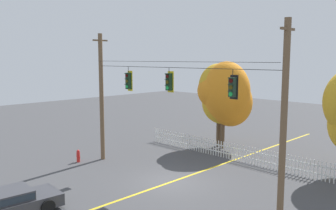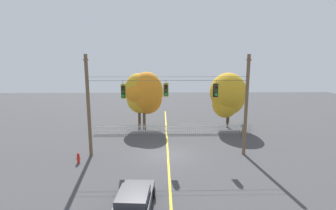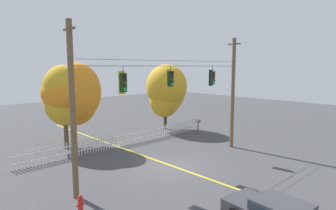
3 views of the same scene
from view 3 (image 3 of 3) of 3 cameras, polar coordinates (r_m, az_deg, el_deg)
name	(u,v)px [view 3 (image 3 of 3)]	position (r m, az deg, el deg)	size (l,w,h in m)	color
ground	(172,166)	(18.92, 0.84, -11.88)	(80.00, 80.00, 0.00)	#424244
lane_centerline_stripe	(172,166)	(18.92, 0.84, -11.87)	(0.16, 36.00, 0.01)	gold
signal_support_span	(172,99)	(17.95, 0.87, 1.15)	(13.27, 1.10, 8.43)	brown
traffic_signal_northbound_secondary	(123,83)	(15.57, -8.78, 4.38)	(0.43, 0.38, 1.49)	black
traffic_signal_eastbound_side	(170,79)	(17.75, 0.49, 5.18)	(0.43, 0.38, 1.34)	black
traffic_signal_northbound_primary	(212,78)	(20.79, 8.68, 5.29)	(0.43, 0.38, 1.39)	black
white_picket_fence	(126,138)	(23.71, -8.29, -6.50)	(17.03, 0.06, 1.13)	white
autumn_maple_near_fence	(64,97)	(23.48, -19.71, 1.49)	(3.39, 3.20, 6.43)	brown
autumn_maple_mid	(74,95)	(23.56, -17.93, 1.88)	(4.45, 3.69, 6.61)	brown
autumn_oak_far_east	(166,90)	(28.75, -0.32, 2.95)	(4.18, 3.98, 6.51)	#473828
fire_hydrant	(80,204)	(13.78, -16.81, -18.09)	(0.38, 0.22, 0.83)	red
roadside_mailbox	(198,122)	(27.20, 5.91, -3.35)	(0.25, 0.44, 1.43)	brown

